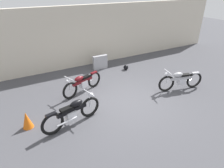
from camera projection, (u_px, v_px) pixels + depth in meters
name	position (u px, v px, depth m)	size (l,w,h in m)	color
ground_plane	(125.00, 102.00, 7.33)	(40.00, 40.00, 0.00)	#47474C
building_wall	(81.00, 37.00, 9.97)	(18.00, 0.30, 3.05)	beige
stone_marker	(100.00, 62.00, 9.99)	(0.76, 0.20, 0.71)	#9E9EA3
helmet	(126.00, 67.00, 9.98)	(0.25, 0.25, 0.25)	black
traffic_cone	(27.00, 120.00, 5.91)	(0.32, 0.32, 0.55)	orange
motorcycle_maroon	(82.00, 83.00, 7.76)	(1.87, 0.85, 0.88)	black
motorcycle_silver	(180.00, 80.00, 7.99)	(1.96, 0.71, 0.89)	black
motorcycle_black	(73.00, 113.00, 5.98)	(2.01, 0.69, 0.91)	black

